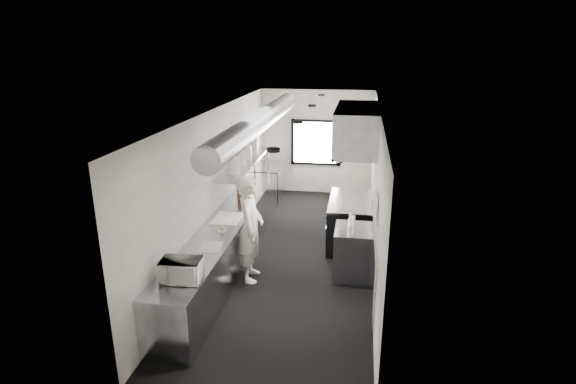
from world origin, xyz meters
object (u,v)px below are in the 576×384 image
at_px(far_work_table, 269,183).
at_px(plate_stack_c, 247,153).
at_px(plate_stack_b, 241,158).
at_px(prep_counter, 229,239).
at_px(bottle_station, 353,252).
at_px(squeeze_bottle_c, 349,224).
at_px(deli_tub_a, 181,261).
at_px(range, 349,222).
at_px(cutting_board, 227,218).
at_px(pass_shelf, 246,163).
at_px(exhaust_hood, 357,129).
at_px(knife_block, 239,192).
at_px(plate_stack_d, 253,146).
at_px(plate_stack_a, 234,166).
at_px(squeeze_bottle_a, 350,231).
at_px(small_plate, 222,231).
at_px(squeeze_bottle_e, 351,217).
at_px(squeeze_bottle_b, 350,228).
at_px(deli_tub_b, 183,258).
at_px(microwave, 181,270).
at_px(squeeze_bottle_d, 353,220).
at_px(line_cook, 250,229).

relative_size(far_work_table, plate_stack_c, 4.00).
bearing_deg(plate_stack_b, prep_counter, -87.30).
distance_m(bottle_station, far_work_table, 4.53).
bearing_deg(squeeze_bottle_c, bottle_station, 28.59).
relative_size(plate_stack_b, squeeze_bottle_c, 1.60).
relative_size(bottle_station, deli_tub_a, 6.41).
relative_size(range, cutting_board, 2.51).
bearing_deg(pass_shelf, far_work_table, 88.93).
bearing_deg(range, exhaust_hood, -0.00).
bearing_deg(knife_block, plate_stack_d, 77.01).
xyz_separation_m(range, deli_tub_a, (-2.33, -3.13, 0.48)).
relative_size(prep_counter, squeeze_bottle_c, 32.37).
relative_size(plate_stack_a, plate_stack_c, 0.98).
distance_m(range, squeeze_bottle_a, 1.80).
height_order(small_plate, squeeze_bottle_c, squeeze_bottle_c).
distance_m(pass_shelf, squeeze_bottle_e, 2.70).
bearing_deg(squeeze_bottle_e, prep_counter, -176.30).
height_order(bottle_station, squeeze_bottle_c, squeeze_bottle_c).
distance_m(plate_stack_a, squeeze_bottle_c, 2.52).
bearing_deg(deli_tub_a, squeeze_bottle_b, 33.16).
relative_size(cutting_board, plate_stack_c, 2.13).
bearing_deg(plate_stack_c, exhaust_hood, -11.86).
xyz_separation_m(plate_stack_a, plate_stack_b, (-0.01, 0.60, 0.00)).
relative_size(small_plate, plate_stack_a, 0.58).
relative_size(bottle_station, plate_stack_a, 3.07).
relative_size(deli_tub_b, plate_stack_d, 0.40).
distance_m(far_work_table, squeeze_bottle_a, 4.81).
bearing_deg(plate_stack_d, deli_tub_a, -91.27).
relative_size(exhaust_hood, plate_stack_b, 7.43).
bearing_deg(exhaust_hood, plate_stack_b, 179.92).
height_order(microwave, squeeze_bottle_e, microwave).
xyz_separation_m(prep_counter, pass_shelf, (-0.04, 1.50, 1.09)).
distance_m(bottle_station, plate_stack_a, 2.78).
height_order(deli_tub_a, squeeze_bottle_d, squeeze_bottle_d).
distance_m(microwave, deli_tub_b, 0.57).
bearing_deg(exhaust_hood, squeeze_bottle_c, -91.09).
bearing_deg(pass_shelf, line_cook, -74.04).
xyz_separation_m(deli_tub_a, squeeze_bottle_b, (2.38, 1.56, 0.03)).
height_order(plate_stack_a, plate_stack_b, plate_stack_b).
xyz_separation_m(range, squeeze_bottle_c, (0.03, -1.44, 0.52)).
xyz_separation_m(knife_block, squeeze_bottle_b, (2.32, -1.46, -0.05)).
relative_size(line_cook, squeeze_bottle_a, 10.39).
xyz_separation_m(range, plate_stack_b, (-2.24, 0.00, 1.25)).
bearing_deg(line_cook, squeeze_bottle_d, -78.92).
bearing_deg(pass_shelf, prep_counter, -88.44).
bearing_deg(prep_counter, microwave, -88.77).
distance_m(deli_tub_a, plate_stack_b, 3.23).
distance_m(far_work_table, deli_tub_b, 5.58).
relative_size(line_cook, small_plate, 11.02).
height_order(bottle_station, plate_stack_d, plate_stack_d).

